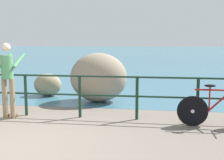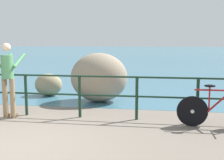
% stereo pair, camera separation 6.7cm
% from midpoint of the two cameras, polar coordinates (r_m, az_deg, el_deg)
% --- Properties ---
extents(ground_plane, '(120.00, 120.00, 0.10)m').
position_cam_midpoint_polar(ground_plane, '(24.63, 3.08, 3.46)').
color(ground_plane, '#6B6056').
extents(sea_surface, '(120.00, 90.00, 0.01)m').
position_cam_midpoint_polar(sea_surface, '(52.51, 6.13, 5.79)').
color(sea_surface, '#38667A').
rests_on(sea_surface, ground_plane).
extents(promenade_railing, '(9.62, 0.07, 1.02)m').
position_cam_midpoint_polar(promenade_railing, '(7.00, -11.66, -2.06)').
color(promenade_railing, black).
rests_on(promenade_railing, ground_plane).
extents(bicycle, '(1.70, 0.48, 0.92)m').
position_cam_midpoint_polar(bicycle, '(6.42, 20.85, -5.57)').
color(bicycle, black).
rests_on(bicycle, ground_plane).
extents(person_at_railing, '(0.47, 0.65, 1.78)m').
position_cam_midpoint_polar(person_at_railing, '(7.10, -19.92, 0.67)').
color(person_at_railing, '#8C7251').
rests_on(person_at_railing, ground_plane).
extents(breakwater_boulder_main, '(1.72, 1.35, 1.48)m').
position_cam_midpoint_polar(breakwater_boulder_main, '(8.53, -2.43, 0.53)').
color(breakwater_boulder_main, gray).
rests_on(breakwater_boulder_main, ground).
extents(breakwater_boulder_left, '(0.93, 0.69, 0.75)m').
position_cam_midpoint_polar(breakwater_boulder_left, '(9.73, -12.48, -0.91)').
color(breakwater_boulder_left, gray).
rests_on(breakwater_boulder_left, ground).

